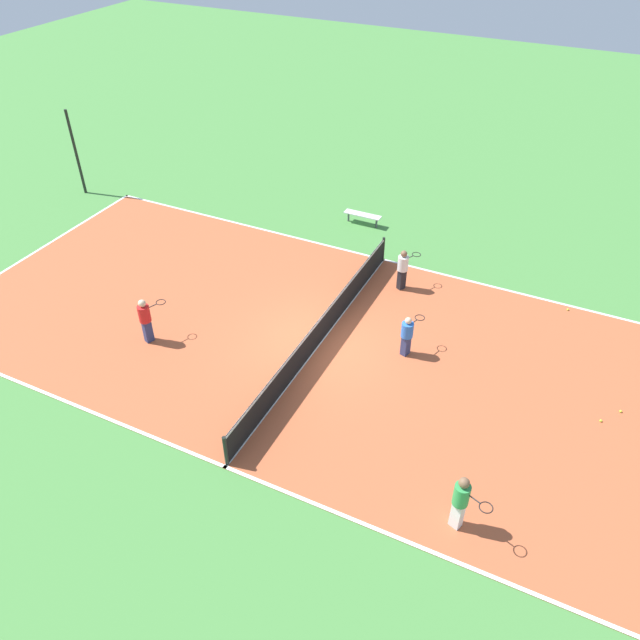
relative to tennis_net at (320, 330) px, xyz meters
name	(u,v)px	position (x,y,z in m)	size (l,w,h in m)	color
ground_plane	(320,343)	(0.00, 0.00, -0.52)	(80.00, 80.00, 0.00)	#47843D
court_surface	(320,343)	(0.00, 0.00, -0.51)	(10.88, 24.22, 0.02)	#B75633
tennis_net	(320,330)	(0.00, 0.00, 0.00)	(10.68, 0.10, 0.98)	black
bench	(363,216)	(7.57, 1.77, -0.13)	(0.36, 1.53, 0.45)	silver
player_far_green	(461,500)	(-4.51, -5.61, 0.43)	(0.63, 0.99, 1.63)	white
player_coach_red	(145,318)	(-2.22, 4.81, 0.38)	(0.99, 0.65, 1.54)	navy
player_far_white	(403,267)	(3.91, -1.23, 0.36)	(0.98, 0.73, 1.50)	black
player_near_blue	(407,334)	(0.66, -2.55, 0.27)	(0.99, 0.60, 1.36)	navy
tennis_ball_midcourt	(568,310)	(5.09, -6.65, -0.46)	(0.07, 0.07, 0.07)	#CCE033
tennis_ball_right_alley	(601,421)	(0.29, -8.21, -0.46)	(0.07, 0.07, 0.07)	#CCE033
tennis_ball_left_sideline	(621,411)	(0.90, -8.66, -0.46)	(0.07, 0.07, 0.07)	#CCE033
fence_post_back_right	(76,153)	(4.87, 13.92, 1.33)	(0.12, 0.12, 3.69)	black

